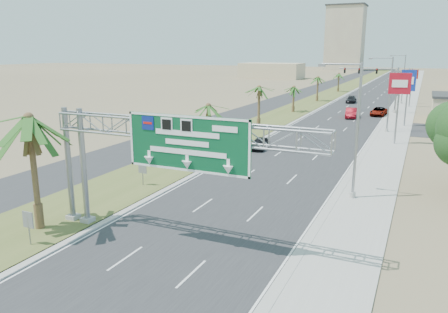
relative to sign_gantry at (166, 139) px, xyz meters
name	(u,v)px	position (x,y,z in m)	size (l,w,h in m)	color
road	(375,93)	(1.06, 100.07, -6.05)	(12.00, 300.00, 0.02)	#28282B
sidewalk_right	(410,94)	(9.56, 100.07, -6.01)	(4.00, 300.00, 0.10)	#9E9B93
median_grass	(336,92)	(-8.94, 100.07, -6.00)	(7.00, 300.00, 0.12)	#515C28
opposing_road	(310,91)	(-15.94, 100.07, -6.05)	(8.00, 300.00, 0.02)	#28282B
sign_gantry	(166,139)	(0.00, 0.00, 0.00)	(16.75, 1.24, 7.50)	gray
palm_near	(29,119)	(-8.14, -1.93, 0.87)	(5.70, 5.70, 8.35)	brown
palm_row_b	(208,107)	(-8.44, 22.07, -1.16)	(3.99, 3.99, 5.95)	brown
palm_row_c	(259,88)	(-8.44, 38.07, -0.39)	(3.99, 3.99, 6.75)	brown
palm_row_d	(294,88)	(-8.44, 56.07, -1.64)	(3.99, 3.99, 5.45)	brown
palm_row_e	(318,78)	(-8.44, 75.07, -0.97)	(3.99, 3.99, 6.15)	brown
palm_row_f	(339,74)	(-8.44, 100.07, -1.35)	(3.99, 3.99, 5.75)	brown
streetlight_near	(354,137)	(8.36, 12.07, -1.36)	(3.27, 0.44, 10.00)	gray
streetlight_mid	(388,98)	(8.36, 42.07, -1.36)	(3.27, 0.44, 10.00)	gray
streetlight_far	(402,81)	(8.36, 78.07, -1.36)	(3.27, 0.44, 10.00)	gray
signal_mast	(385,85)	(6.23, 62.05, -1.21)	(10.28, 0.71, 8.00)	gray
median_signback_a	(28,222)	(-6.74, -3.93, -4.61)	(0.75, 0.08, 2.08)	gray
median_signback_b	(142,169)	(-7.44, 8.07, -4.61)	(0.75, 0.08, 2.08)	gray
tower_distant	(345,39)	(-30.94, 240.07, 11.44)	(20.00, 16.00, 35.00)	tan
building_distant_left	(272,71)	(-43.94, 150.07, -3.06)	(24.00, 14.00, 6.00)	tan
car_left_lane	(260,143)	(-3.51, 25.09, -5.39)	(1.57, 3.90, 1.33)	black
car_mid_lane	(351,113)	(2.08, 53.54, -5.24)	(1.73, 4.96, 1.63)	maroon
car_right_lane	(379,112)	(5.97, 58.02, -5.36)	(2.33, 5.05, 1.40)	gray
car_far	(351,100)	(-1.24, 75.46, -5.38)	(1.89, 4.65, 1.35)	black
pole_sign_red_near	(400,88)	(10.06, 34.25, 0.60)	(2.42, 0.63, 8.52)	gray
pole_sign_blue	(408,83)	(10.49, 48.27, 0.21)	(2.01, 0.44, 8.35)	gray
pole_sign_red_far	(412,77)	(10.25, 73.08, -0.21)	(2.20, 0.86, 7.46)	gray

